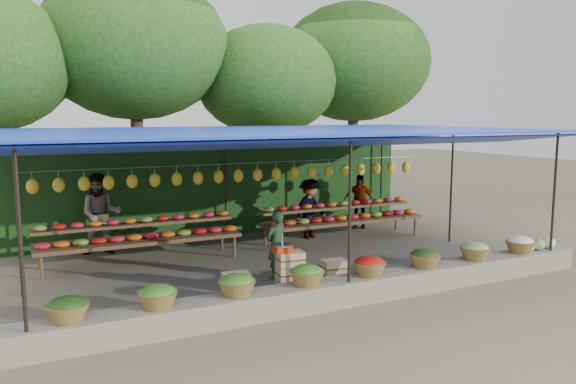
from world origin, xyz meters
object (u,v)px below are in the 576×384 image
vendor_seated (276,245)px  blue_crate_front (60,333)px  crate_counter (289,277)px  weighing_scale (282,248)px

vendor_seated → blue_crate_front: vendor_seated is taller
vendor_seated → blue_crate_front: 4.30m
crate_counter → blue_crate_front: crate_counter is taller
crate_counter → blue_crate_front: bearing=-171.8°
weighing_scale → blue_crate_front: bearing=-171.5°
weighing_scale → vendor_seated: size_ratio=0.26×
crate_counter → weighing_scale: size_ratio=7.07×
vendor_seated → crate_counter: bearing=57.5°
weighing_scale → blue_crate_front: weighing_scale is taller
crate_counter → weighing_scale: bearing=-180.0°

